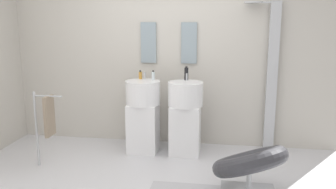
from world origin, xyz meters
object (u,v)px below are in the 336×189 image
at_px(soap_bottle_clear, 153,76).
at_px(soap_bottle_black, 186,74).
at_px(lounge_chair, 250,166).
at_px(towel_rack, 47,118).
at_px(shower_column, 271,74).
at_px(pedestal_sink_left, 143,114).
at_px(soap_bottle_amber, 140,75).
at_px(pedestal_sink_right, 185,116).

bearing_deg(soap_bottle_clear, soap_bottle_black, 7.06).
relative_size(lounge_chair, soap_bottle_black, 5.87).
bearing_deg(towel_rack, shower_column, 20.93).
relative_size(towel_rack, soap_bottle_black, 5.05).
xyz_separation_m(towel_rack, soap_bottle_clear, (1.17, 0.81, 0.42)).
xyz_separation_m(shower_column, lounge_chair, (-0.35, -1.53, -0.73)).
xyz_separation_m(pedestal_sink_left, shower_column, (1.72, 0.36, 0.55)).
relative_size(pedestal_sink_left, soap_bottle_black, 5.82).
height_order(shower_column, soap_bottle_amber, shower_column).
xyz_separation_m(pedestal_sink_left, soap_bottle_amber, (-0.07, 0.16, 0.51)).
bearing_deg(pedestal_sink_right, pedestal_sink_left, 180.00).
bearing_deg(pedestal_sink_right, soap_bottle_black, 93.14).
bearing_deg(pedestal_sink_left, soap_bottle_amber, 112.96).
height_order(pedestal_sink_right, soap_bottle_black, soap_bottle_black).
bearing_deg(soap_bottle_clear, towel_rack, -145.28).
bearing_deg(lounge_chair, soap_bottle_amber, 137.24).
xyz_separation_m(pedestal_sink_left, soap_bottle_black, (0.57, 0.17, 0.55)).
bearing_deg(soap_bottle_clear, shower_column, 8.80).
bearing_deg(soap_bottle_black, soap_bottle_amber, -179.06).
xyz_separation_m(lounge_chair, soap_bottle_clear, (-1.24, 1.28, 0.70)).
xyz_separation_m(pedestal_sink_right, soap_bottle_amber, (-0.65, 0.16, 0.51)).
height_order(shower_column, towel_rack, shower_column).
bearing_deg(soap_bottle_clear, pedestal_sink_left, -137.01).
relative_size(shower_column, soap_bottle_clear, 15.64).
bearing_deg(soap_bottle_amber, pedestal_sink_left, -67.04).
relative_size(pedestal_sink_right, towel_rack, 1.15).
distance_m(shower_column, soap_bottle_amber, 1.80).
height_order(towel_rack, soap_bottle_amber, soap_bottle_amber).
xyz_separation_m(towel_rack, soap_bottle_amber, (0.98, 0.86, 0.42)).
xyz_separation_m(lounge_chair, soap_bottle_amber, (-1.43, 1.32, 0.70)).
height_order(lounge_chair, towel_rack, towel_rack).
distance_m(pedestal_sink_left, soap_bottle_clear, 0.55).
bearing_deg(soap_bottle_black, shower_column, 9.48).
bearing_deg(shower_column, pedestal_sink_right, -162.35).
relative_size(pedestal_sink_left, soap_bottle_clear, 8.36).
bearing_deg(towel_rack, lounge_chair, -11.01).
bearing_deg(pedestal_sink_left, towel_rack, -146.38).
distance_m(pedestal_sink_left, towel_rack, 1.26).
relative_size(soap_bottle_black, soap_bottle_amber, 1.56).
height_order(pedestal_sink_left, soap_bottle_clear, soap_bottle_clear).
distance_m(pedestal_sink_right, soap_bottle_black, 0.57).
relative_size(lounge_chair, towel_rack, 1.16).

